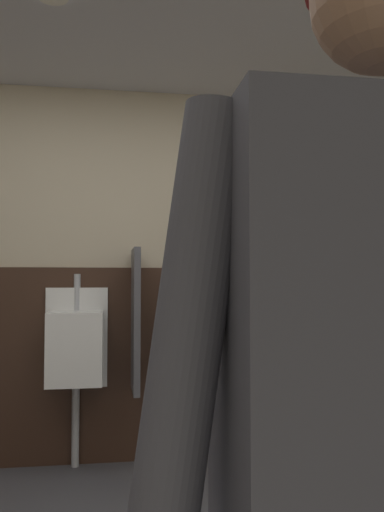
{
  "coord_description": "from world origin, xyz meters",
  "views": [
    {
      "loc": [
        -0.03,
        -1.78,
        1.19
      ],
      "look_at": [
        0.18,
        -0.51,
        1.25
      ],
      "focal_mm": 37.68,
      "sensor_mm": 36.0,
      "label": 1
    }
  ],
  "objects": [
    {
      "name": "privacy_divider_panel",
      "position": [
        0.15,
        1.65,
        0.95
      ],
      "size": [
        0.04,
        0.4,
        0.9
      ],
      "primitive_type": "cube",
      "color": "#4C4C51"
    },
    {
      "name": "urinal_middle",
      "position": [
        0.53,
        1.72,
        0.78
      ],
      "size": [
        0.4,
        0.34,
        1.24
      ],
      "color": "white",
      "rests_on": "ground_plane"
    },
    {
      "name": "urinal_left",
      "position": [
        -0.22,
        1.72,
        0.78
      ],
      "size": [
        0.4,
        0.34,
        1.24
      ],
      "color": "white",
      "rests_on": "ground_plane"
    },
    {
      "name": "wainscot_band_back",
      "position": [
        0.0,
        1.86,
        0.64
      ],
      "size": [
        4.35,
        0.03,
        1.28
      ],
      "primitive_type": "cube",
      "color": "#382319",
      "rests_on": "ground_plane"
    },
    {
      "name": "wall_back",
      "position": [
        0.0,
        1.94,
        1.25
      ],
      "size": [
        4.95,
        0.12,
        2.5
      ],
      "primitive_type": "cube",
      "color": "beige",
      "rests_on": "ground_plane"
    }
  ]
}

